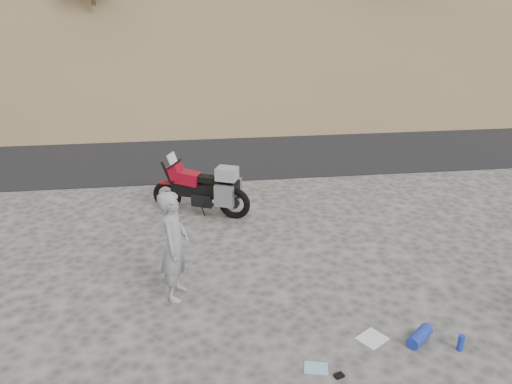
# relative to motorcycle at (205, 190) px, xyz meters

# --- Properties ---
(ground) EXTENTS (140.00, 140.00, 0.00)m
(ground) POSITION_rel_motorcycle_xyz_m (0.33, -3.50, -0.60)
(ground) COLOR #474542
(ground) RESTS_ON ground
(road) EXTENTS (120.00, 7.00, 0.05)m
(road) POSITION_rel_motorcycle_xyz_m (0.33, 5.50, -0.60)
(road) COLOR black
(road) RESTS_ON ground
(motorcycle) EXTENTS (2.20, 1.21, 1.39)m
(motorcycle) POSITION_rel_motorcycle_xyz_m (0.00, 0.00, 0.00)
(motorcycle) COLOR black
(motorcycle) RESTS_ON ground
(man) EXTENTS (0.59, 0.76, 1.87)m
(man) POSITION_rel_motorcycle_xyz_m (-0.58, -3.22, -0.60)
(man) COLOR gray
(man) RESTS_ON ground
(gear_white_cloth) EXTENTS (0.51, 0.50, 0.01)m
(gear_white_cloth) POSITION_rel_motorcycle_xyz_m (2.24, -4.72, -0.59)
(gear_white_cloth) COLOR white
(gear_white_cloth) RESTS_ON ground
(gear_blue_mat) EXTENTS (0.49, 0.45, 0.19)m
(gear_blue_mat) POSITION_rel_motorcycle_xyz_m (2.89, -4.87, -0.50)
(gear_blue_mat) COLOR #1B31A6
(gear_blue_mat) RESTS_ON ground
(gear_bottle) EXTENTS (0.10, 0.10, 0.25)m
(gear_bottle) POSITION_rel_motorcycle_xyz_m (3.38, -5.12, -0.47)
(gear_bottle) COLOR #1B31A6
(gear_bottle) RESTS_ON ground
(gear_glove_a) EXTENTS (0.15, 0.12, 0.04)m
(gear_glove_a) POSITION_rel_motorcycle_xyz_m (1.54, -5.40, -0.58)
(gear_glove_a) COLOR black
(gear_glove_a) RESTS_ON ground
(gear_blue_cloth) EXTENTS (0.37, 0.30, 0.01)m
(gear_blue_cloth) POSITION_rel_motorcycle_xyz_m (1.28, -5.21, -0.59)
(gear_blue_cloth) COLOR #8DBFDB
(gear_blue_cloth) RESTS_ON ground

